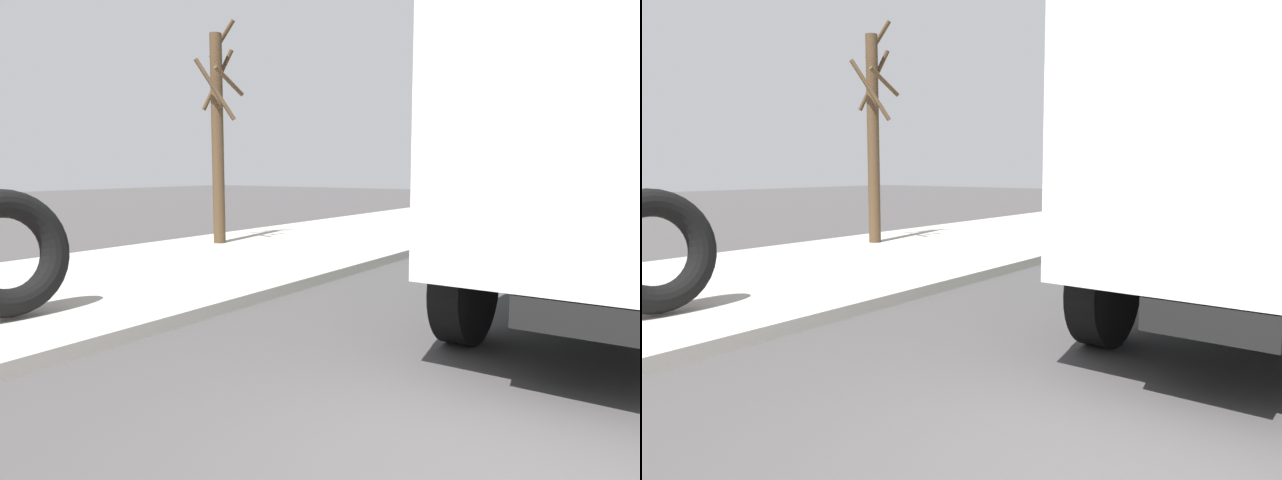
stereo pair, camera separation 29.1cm
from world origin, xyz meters
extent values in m
torus|color=black|center=(0.17, 5.34, 0.83)|extent=(1.36, 0.59, 1.35)
cube|color=silver|center=(2.14, 0.04, 1.90)|extent=(2.10, 2.58, 2.20)
cylinder|color=black|center=(2.39, 1.28, 0.55)|extent=(1.11, 0.34, 1.10)
cylinder|color=black|center=(6.99, 1.09, 0.55)|extent=(1.11, 0.34, 1.10)
cube|color=#1E3899|center=(10.43, 1.10, 1.60)|extent=(4.84, 2.58, 1.60)
cube|color=maroon|center=(14.03, 1.04, 1.90)|extent=(2.04, 2.53, 2.20)
cube|color=black|center=(11.53, 1.08, 0.67)|extent=(7.01, 1.02, 0.24)
cylinder|color=black|center=(13.85, 2.30, 0.55)|extent=(1.10, 0.32, 1.10)
cylinder|color=black|center=(9.25, 2.37, 0.55)|extent=(1.10, 0.32, 1.10)
cylinder|color=#4C3823|center=(5.89, 7.74, 2.25)|extent=(0.24, 0.24, 4.20)
cylinder|color=#4C3823|center=(5.86, 7.38, 3.39)|extent=(0.77, 0.14, 0.52)
cylinder|color=#4C3823|center=(6.12, 7.92, 3.49)|extent=(0.48, 0.58, 1.24)
cylinder|color=#4C3823|center=(6.15, 7.81, 4.29)|extent=(0.24, 0.61, 0.76)
cylinder|color=#4C3823|center=(5.61, 7.51, 3.21)|extent=(0.56, 0.67, 1.19)
camera|label=1|loc=(-2.99, -0.57, 1.69)|focal=32.72mm
camera|label=2|loc=(-2.83, -0.81, 1.69)|focal=32.72mm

